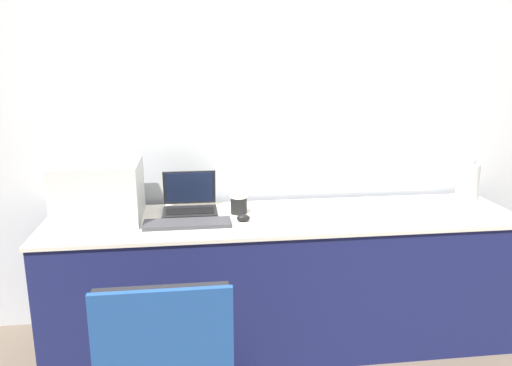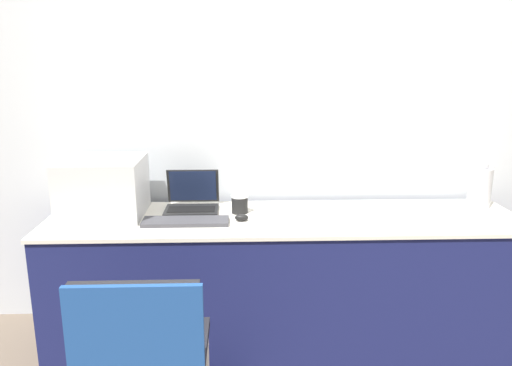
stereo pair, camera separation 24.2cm
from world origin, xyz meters
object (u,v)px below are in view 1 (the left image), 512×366
object	(u,v)px
laptop_left	(190,203)
metal_pitcher	(468,181)
printer	(99,189)
mouse	(243,218)
external_keyboard	(187,224)
coffee_cup	(239,205)
chair	(167,354)

from	to	relation	value
laptop_left	metal_pitcher	xyz separation A→B (m)	(1.62, -0.01, 0.07)
printer	mouse	distance (m)	0.76
printer	external_keyboard	xyz separation A→B (m)	(0.45, -0.15, -0.16)
external_keyboard	mouse	bearing A→B (deg)	5.30
metal_pitcher	coffee_cup	bearing A→B (deg)	-177.38
laptop_left	mouse	distance (m)	0.35
laptop_left	external_keyboard	bearing A→B (deg)	-93.25
printer	metal_pitcher	distance (m)	2.08
chair	metal_pitcher	bearing A→B (deg)	31.02
laptop_left	chair	distance (m)	1.07
laptop_left	mouse	bearing A→B (deg)	-37.81
external_keyboard	metal_pitcher	size ratio (longest dim) A/B	1.60
printer	laptop_left	distance (m)	0.48
coffee_cup	mouse	size ratio (longest dim) A/B	1.38
mouse	metal_pitcher	xyz separation A→B (m)	(1.34, 0.21, 0.10)
mouse	metal_pitcher	world-z (taller)	metal_pitcher
chair	laptop_left	bearing A→B (deg)	84.86
printer	laptop_left	bearing A→B (deg)	10.35
external_keyboard	chair	xyz separation A→B (m)	(-0.08, -0.79, -0.22)
laptop_left	external_keyboard	world-z (taller)	laptop_left
laptop_left	coffee_cup	size ratio (longest dim) A/B	2.99
chair	mouse	bearing A→B (deg)	65.98
printer	metal_pitcher	world-z (taller)	printer
external_keyboard	metal_pitcher	xyz separation A→B (m)	(1.63, 0.23, 0.11)
metal_pitcher	chair	world-z (taller)	metal_pitcher
printer	chair	size ratio (longest dim) A/B	0.50
laptop_left	printer	bearing A→B (deg)	-169.65
laptop_left	metal_pitcher	bearing A→B (deg)	-0.20
metal_pitcher	external_keyboard	bearing A→B (deg)	-171.87
metal_pitcher	chair	bearing A→B (deg)	-148.98
mouse	metal_pitcher	size ratio (longest dim) A/B	0.26
external_keyboard	metal_pitcher	bearing A→B (deg)	8.13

